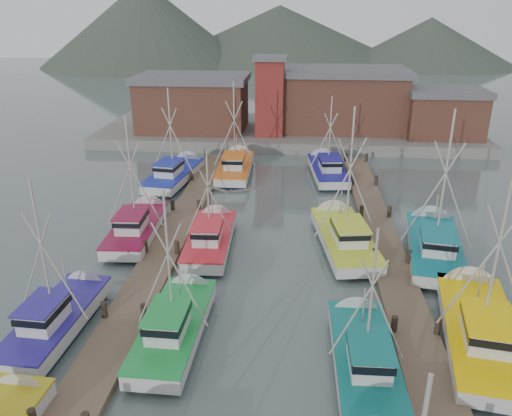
# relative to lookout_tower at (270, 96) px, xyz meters

# --- Properties ---
(ground) EXTENTS (260.00, 260.00, 0.00)m
(ground) POSITION_rel_lookout_tower_xyz_m (2.00, -33.00, -5.55)
(ground) COLOR #4E5E5C
(ground) RESTS_ON ground
(dock_left) EXTENTS (2.30, 46.00, 1.50)m
(dock_left) POSITION_rel_lookout_tower_xyz_m (-5.00, -28.96, -5.34)
(dock_left) COLOR brown
(dock_left) RESTS_ON ground
(dock_right) EXTENTS (2.30, 46.00, 1.50)m
(dock_right) POSITION_rel_lookout_tower_xyz_m (9.00, -28.96, -5.34)
(dock_right) COLOR brown
(dock_right) RESTS_ON ground
(quay) EXTENTS (44.00, 16.00, 1.20)m
(quay) POSITION_rel_lookout_tower_xyz_m (2.00, 4.00, -4.95)
(quay) COLOR gray
(quay) RESTS_ON ground
(shed_left) EXTENTS (12.72, 8.48, 6.20)m
(shed_left) POSITION_rel_lookout_tower_xyz_m (-9.00, 2.00, -1.21)
(shed_left) COLOR brown
(shed_left) RESTS_ON quay
(shed_center) EXTENTS (14.84, 9.54, 6.90)m
(shed_center) POSITION_rel_lookout_tower_xyz_m (8.00, 4.00, -0.86)
(shed_center) COLOR brown
(shed_center) RESTS_ON quay
(shed_right) EXTENTS (8.48, 6.36, 5.20)m
(shed_right) POSITION_rel_lookout_tower_xyz_m (19.00, 1.00, -1.71)
(shed_right) COLOR brown
(shed_right) RESTS_ON quay
(lookout_tower) EXTENTS (3.60, 3.60, 8.50)m
(lookout_tower) POSITION_rel_lookout_tower_xyz_m (0.00, 0.00, 0.00)
(lookout_tower) COLOR maroon
(lookout_tower) RESTS_ON quay
(distant_hills) EXTENTS (175.00, 140.00, 42.00)m
(distant_hills) POSITION_rel_lookout_tower_xyz_m (-10.76, 89.59, -5.55)
(distant_hills) COLOR #3C463A
(distant_hills) RESTS_ON ground
(boat_4) EXTENTS (3.29, 8.28, 8.22)m
(boat_4) POSITION_rel_lookout_tower_xyz_m (-2.22, -35.57, -4.87)
(boat_4) COLOR #0F1B32
(boat_4) RESTS_ON ground
(boat_5) EXTENTS (3.06, 8.30, 7.54)m
(boat_5) POSITION_rel_lookout_tower_xyz_m (6.32, -37.10, -4.87)
(boat_5) COLOR #0F1B32
(boat_5) RESTS_ON ground
(boat_6) EXTENTS (3.41, 8.01, 8.42)m
(boat_6) POSITION_rel_lookout_tower_xyz_m (-7.95, -35.49, -4.87)
(boat_6) COLOR #0F1B32
(boat_6) RESTS_ON ground
(boat_7) EXTENTS (4.58, 10.15, 9.66)m
(boat_7) POSITION_rel_lookout_tower_xyz_m (11.93, -34.64, -4.87)
(boat_7) COLOR #0F1B32
(boat_7) RESTS_ON ground
(boat_8) EXTENTS (3.01, 8.53, 7.34)m
(boat_8) POSITION_rel_lookout_tower_xyz_m (-2.21, -26.01, -4.88)
(boat_8) COLOR #0F1B32
(boat_8) RESTS_ON ground
(boat_9) EXTENTS (4.20, 9.70, 10.07)m
(boat_9) POSITION_rel_lookout_tower_xyz_m (6.33, -25.12, -4.87)
(boat_9) COLOR #0F1B32
(boat_9) RESTS_ON ground
(boat_10) EXTENTS (3.72, 8.76, 9.13)m
(boat_10) POSITION_rel_lookout_tower_xyz_m (-7.43, -24.74, -4.87)
(boat_10) COLOR #0F1B32
(boat_10) RESTS_ON ground
(boat_11) EXTENTS (4.46, 9.95, 10.21)m
(boat_11) POSITION_rel_lookout_tower_xyz_m (11.97, -25.88, -4.86)
(boat_11) COLOR #0F1B32
(boat_11) RESTS_ON ground
(boat_12) EXTENTS (3.78, 9.27, 9.41)m
(boat_12) POSITION_rel_lookout_tower_xyz_m (-2.51, -10.64, -4.87)
(boat_12) COLOR #0F1B32
(boat_12) RESTS_ON ground
(boat_13) EXTENTS (3.65, 9.13, 8.16)m
(boat_13) POSITION_rel_lookout_tower_xyz_m (5.96, -10.69, -4.87)
(boat_13) COLOR #0F1B32
(boat_13) RESTS_ON ground
(boat_14) EXTENTS (3.98, 9.46, 9.14)m
(boat_14) POSITION_rel_lookout_tower_xyz_m (-7.58, -13.21, -4.87)
(boat_14) COLOR #0F1B32
(boat_14) RESTS_ON ground
(gull_near) EXTENTS (1.55, 0.63, 0.24)m
(gull_near) POSITION_rel_lookout_tower_xyz_m (1.12, -40.09, 3.55)
(gull_near) COLOR gray
(gull_near) RESTS_ON ground
(gull_far) EXTENTS (1.55, 0.64, 0.24)m
(gull_far) POSITION_rel_lookout_tower_xyz_m (6.57, -27.87, 1.84)
(gull_far) COLOR gray
(gull_far) RESTS_ON ground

